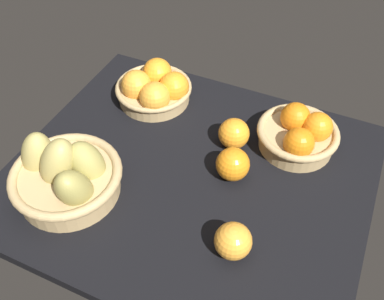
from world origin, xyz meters
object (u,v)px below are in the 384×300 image
object	(u,v)px
basket_far_right	(299,134)
loose_orange_front_gap	(234,134)
basket_near_left_pears	(66,176)
loose_orange_side_gap	(233,241)
basket_far_left	(155,88)
loose_orange_back_gap	(233,164)

from	to	relation	value
basket_far_right	loose_orange_front_gap	world-z (taller)	basket_far_right
basket_near_left_pears	loose_orange_side_gap	world-z (taller)	basket_near_left_pears
basket_far_right	loose_orange_side_gap	world-z (taller)	basket_far_right
loose_orange_front_gap	loose_orange_side_gap	size ratio (longest dim) A/B	1.01
basket_far_right	basket_far_left	distance (cm)	41.07
basket_near_left_pears	loose_orange_side_gap	distance (cm)	39.85
loose_orange_side_gap	basket_far_left	bearing A→B (deg)	135.54
basket_far_right	loose_orange_front_gap	bearing A→B (deg)	-158.08
basket_far_right	basket_near_left_pears	xyz separation A→B (cm)	(-44.01, -35.50, 0.77)
loose_orange_side_gap	basket_far_right	bearing A→B (deg)	83.17
basket_far_left	loose_orange_back_gap	world-z (taller)	basket_far_left
loose_orange_front_gap	loose_orange_back_gap	size ratio (longest dim) A/B	0.98
basket_near_left_pears	basket_far_left	bearing A→B (deg)	85.40
basket_near_left_pears	basket_far_left	size ratio (longest dim) A/B	1.25
basket_near_left_pears	loose_orange_front_gap	bearing A→B (deg)	45.40
loose_orange_back_gap	basket_near_left_pears	bearing A→B (deg)	-148.74
basket_near_left_pears	basket_far_right	bearing A→B (deg)	38.89
basket_near_left_pears	loose_orange_front_gap	size ratio (longest dim) A/B	3.40
loose_orange_front_gap	loose_orange_side_gap	world-z (taller)	same
loose_orange_back_gap	loose_orange_side_gap	world-z (taller)	loose_orange_back_gap
basket_far_left	basket_near_left_pears	bearing A→B (deg)	-94.60
loose_orange_back_gap	basket_far_right	bearing A→B (deg)	53.85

